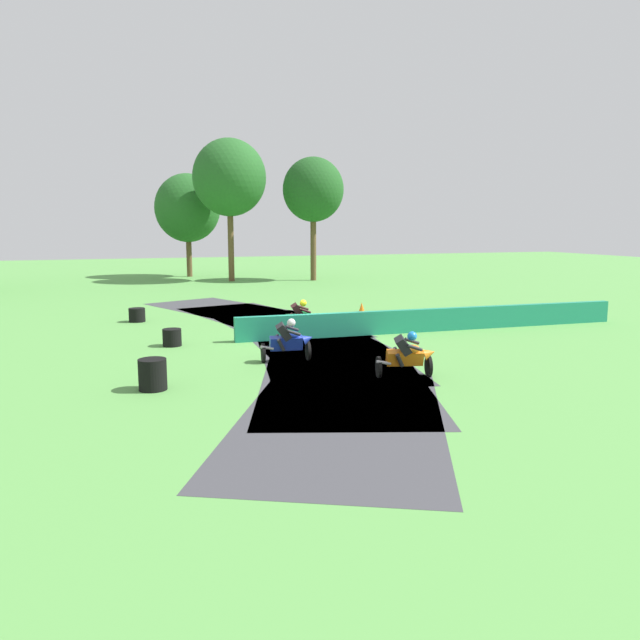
{
  "coord_description": "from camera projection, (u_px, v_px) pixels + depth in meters",
  "views": [
    {
      "loc": [
        -6.82,
        -21.1,
        4.14
      ],
      "look_at": [
        -0.09,
        -1.45,
        0.9
      ],
      "focal_mm": 34.02,
      "sensor_mm": 36.0,
      "label": 1
    }
  ],
  "objects": [
    {
      "name": "tire_stack_near",
      "position": [
        153.0,
        374.0,
        15.38
      ],
      "size": [
        0.71,
        0.71,
        0.8
      ],
      "color": "black",
      "rests_on": "ground"
    },
    {
      "name": "safety_barrier",
      "position": [
        438.0,
        320.0,
        24.05
      ],
      "size": [
        16.27,
        0.74,
        0.9
      ],
      "primitive_type": "cube",
      "rotation": [
        0.0,
        0.0,
        -1.6
      ],
      "color": "#1E8466",
      "rests_on": "ground"
    },
    {
      "name": "tree_behind_barrier",
      "position": [
        313.0,
        190.0,
        45.41
      ],
      "size": [
        4.58,
        4.58,
        9.23
      ],
      "color": "brown",
      "rests_on": "ground"
    },
    {
      "name": "track_asphalt",
      "position": [
        286.0,
        339.0,
        22.28
      ],
      "size": [
        8.58,
        27.97,
        0.01
      ],
      "color": "#3D3D42",
      "rests_on": "ground"
    },
    {
      "name": "motorcycle_trailing_green",
      "position": [
        301.0,
        318.0,
        23.11
      ],
      "size": [
        1.69,
        0.77,
        1.43
      ],
      "color": "black",
      "rests_on": "ground"
    },
    {
      "name": "tire_stack_mid_b",
      "position": [
        137.0,
        315.0,
        26.32
      ],
      "size": [
        0.7,
        0.7,
        0.6
      ],
      "color": "black",
      "rests_on": "ground"
    },
    {
      "name": "motorcycle_lead_orange",
      "position": [
        408.0,
        355.0,
        16.56
      ],
      "size": [
        1.7,
        1.1,
        1.42
      ],
      "color": "black",
      "rests_on": "ground"
    },
    {
      "name": "tree_far_right",
      "position": [
        229.0,
        178.0,
        44.63
      ],
      "size": [
        5.4,
        5.4,
        10.49
      ],
      "color": "brown",
      "rests_on": "ground"
    },
    {
      "name": "tire_stack_mid_a",
      "position": [
        172.0,
        337.0,
        21.03
      ],
      "size": [
        0.65,
        0.65,
        0.6
      ],
      "color": "black",
      "rests_on": "ground"
    },
    {
      "name": "ground_plane",
      "position": [
        310.0,
        338.0,
        22.55
      ],
      "size": [
        120.0,
        120.0,
        0.0
      ],
      "primitive_type": "plane",
      "color": "#569947"
    },
    {
      "name": "motorcycle_chase_blue",
      "position": [
        289.0,
        341.0,
        18.53
      ],
      "size": [
        1.7,
        0.89,
        1.43
      ],
      "color": "black",
      "rests_on": "ground"
    },
    {
      "name": "traffic_cone",
      "position": [
        362.0,
        307.0,
        29.52
      ],
      "size": [
        0.28,
        0.28,
        0.44
      ],
      "primitive_type": "cone",
      "color": "orange",
      "rests_on": "ground"
    },
    {
      "name": "tree_mid_rise",
      "position": [
        188.0,
        208.0,
        49.05
      ],
      "size": [
        5.24,
        5.24,
        8.32
      ],
      "color": "brown",
      "rests_on": "ground"
    }
  ]
}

